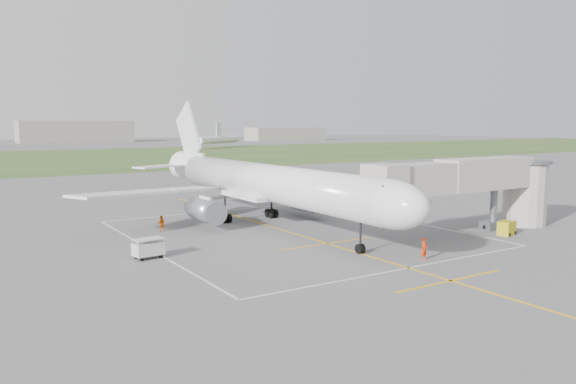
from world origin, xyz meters
TOP-DOWN VIEW (x-y plane):
  - ground at (0.00, 0.00)m, footprint 700.00×700.00m
  - grass_strip at (0.00, 130.00)m, footprint 700.00×120.00m
  - apron_markings at (0.00, -5.82)m, footprint 28.20×60.00m
  - airliner at (-0.00, 0.75)m, footprint 38.93×46.75m
  - jet_bridge at (15.72, -13.50)m, footprint 23.40×5.00m
  - gpu_unit at (16.70, -16.06)m, footprint 1.97×1.56m
  - baggage_cart at (-15.14, -6.82)m, footprint 2.43×1.63m
  - ramp_worker_nose at (2.76, -18.87)m, footprint 0.71×0.52m
  - ramp_worker_wing at (-10.39, 3.43)m, footprint 0.93×0.84m
  - distant_aircraft at (-2.83, 162.31)m, footprint 184.05×44.26m

SIDE VIEW (x-z plane):
  - ground at x=0.00m, z-range 0.00..0.00m
  - apron_markings at x=0.00m, z-range 0.00..0.01m
  - grass_strip at x=0.00m, z-range 0.00..0.02m
  - gpu_unit at x=16.70m, z-range -0.01..1.31m
  - ramp_worker_wing at x=-10.39m, z-range 0.00..1.56m
  - baggage_cart at x=-15.14m, z-range 0.02..1.60m
  - ramp_worker_nose at x=2.76m, z-range 0.00..1.76m
  - distant_aircraft at x=-2.83m, z-range -0.84..8.01m
  - airliner at x=0.00m, z-range -2.37..11.15m
  - jet_bridge at x=15.72m, z-range 1.14..8.34m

